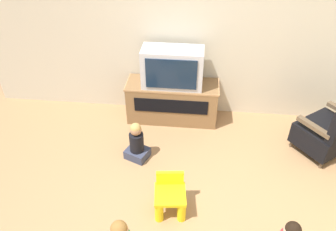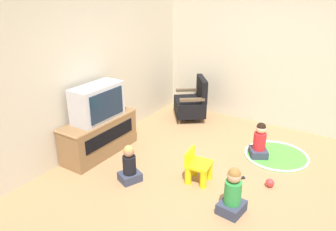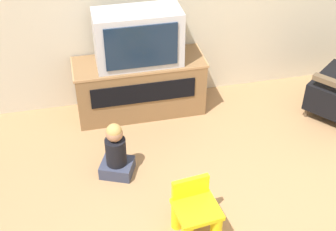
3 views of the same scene
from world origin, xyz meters
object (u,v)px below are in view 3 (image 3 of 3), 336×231
object	(u,v)px
television	(138,38)
yellow_kid_chair	(196,213)
child_watching_right	(116,153)
tv_cabinet	(140,85)

from	to	relation	value
television	yellow_kid_chair	world-z (taller)	television
television	child_watching_right	xyz separation A→B (m)	(-0.36, -0.84, -0.61)
child_watching_right	tv_cabinet	bearing A→B (deg)	90.45
tv_cabinet	television	distance (m)	0.54
tv_cabinet	child_watching_right	xyz separation A→B (m)	(-0.36, -0.86, -0.07)
tv_cabinet	child_watching_right	distance (m)	0.94
television	child_watching_right	size ratio (longest dim) A/B	1.52
tv_cabinet	yellow_kid_chair	size ratio (longest dim) A/B	2.91
yellow_kid_chair	child_watching_right	distance (m)	0.90
tv_cabinet	child_watching_right	bearing A→B (deg)	-112.37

